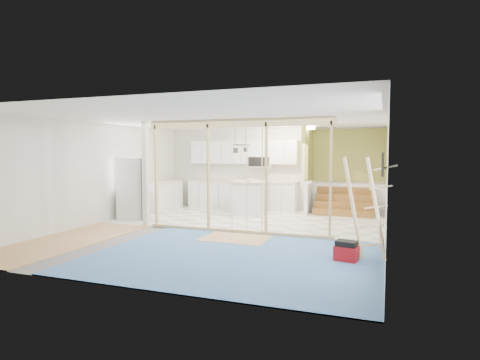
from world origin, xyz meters
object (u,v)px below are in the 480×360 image
(fridge, at_px, (133,188))
(ladder, at_px, (368,208))
(island, at_px, (249,198))
(toolbox, at_px, (346,252))

(fridge, relative_size, ladder, 0.97)
(island, height_order, ladder, ladder)
(fridge, relative_size, toolbox, 4.04)
(toolbox, distance_m, ladder, 0.85)
(island, relative_size, toolbox, 2.73)
(ladder, bearing_deg, toolbox, -111.71)
(toolbox, height_order, ladder, ladder)
(fridge, distance_m, ladder, 6.65)
(fridge, distance_m, toolbox, 6.50)
(island, bearing_deg, fridge, -154.33)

